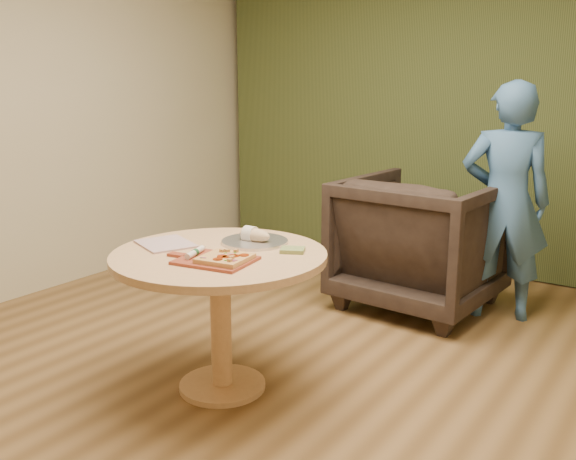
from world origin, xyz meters
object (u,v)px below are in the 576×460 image
(pedestal_table, at_px, (220,279))
(flatbread_pizza, at_px, (225,258))
(pizza_paddle, at_px, (214,260))
(cutlery_roll, at_px, (195,252))
(bread_roll, at_px, (253,235))
(person_standing, at_px, (505,202))
(armchair, at_px, (421,236))
(serving_tray, at_px, (255,241))

(pedestal_table, bearing_deg, flatbread_pizza, -41.65)
(pizza_paddle, bearing_deg, cutlery_roll, 174.84)
(bread_roll, height_order, person_standing, person_standing)
(flatbread_pizza, distance_m, bread_roll, 0.41)
(pedestal_table, distance_m, armchair, 1.82)
(armchair, height_order, person_standing, person_standing)
(person_standing, bearing_deg, pedestal_table, 45.87)
(person_standing, bearing_deg, armchair, -6.87)
(pizza_paddle, relative_size, bread_roll, 2.40)
(serving_tray, bearing_deg, bread_roll, 180.00)
(pizza_paddle, distance_m, cutlery_roll, 0.12)
(cutlery_roll, bearing_deg, pedestal_table, 62.94)
(pedestal_table, relative_size, serving_tray, 3.09)
(serving_tray, bearing_deg, pedestal_table, -97.59)
(serving_tray, xyz_separation_m, bread_roll, (-0.01, 0.00, 0.04))
(pedestal_table, distance_m, pizza_paddle, 0.22)
(pizza_paddle, relative_size, person_standing, 0.29)
(pedestal_table, relative_size, bread_roll, 5.69)
(pedestal_table, bearing_deg, cutlery_roll, -100.34)
(serving_tray, relative_size, armchair, 0.34)
(cutlery_roll, distance_m, armchair, 1.99)
(cutlery_roll, bearing_deg, bread_roll, 65.91)
(flatbread_pizza, relative_size, serving_tray, 0.70)
(flatbread_pizza, height_order, serving_tray, flatbread_pizza)
(bread_roll, bearing_deg, cutlery_roll, -97.37)
(cutlery_roll, height_order, person_standing, person_standing)
(bread_roll, distance_m, armchair, 1.59)
(cutlery_roll, height_order, bread_roll, bread_roll)
(person_standing, bearing_deg, bread_roll, 43.23)
(serving_tray, bearing_deg, flatbread_pizza, -72.99)
(pizza_paddle, relative_size, serving_tray, 1.30)
(pizza_paddle, distance_m, person_standing, 2.19)
(pedestal_table, height_order, pizza_paddle, pizza_paddle)
(cutlery_roll, bearing_deg, armchair, 62.11)
(armchair, distance_m, person_standing, 0.62)
(pizza_paddle, bearing_deg, person_standing, 60.38)
(serving_tray, height_order, armchair, armchair)
(pizza_paddle, xyz_separation_m, cutlery_roll, (-0.11, -0.01, 0.02))
(bread_roll, bearing_deg, armchair, 77.84)
(flatbread_pizza, distance_m, serving_tray, 0.41)
(cutlery_roll, xyz_separation_m, armchair, (0.38, 1.93, -0.26))
(flatbread_pizza, bearing_deg, pedestal_table, 138.35)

